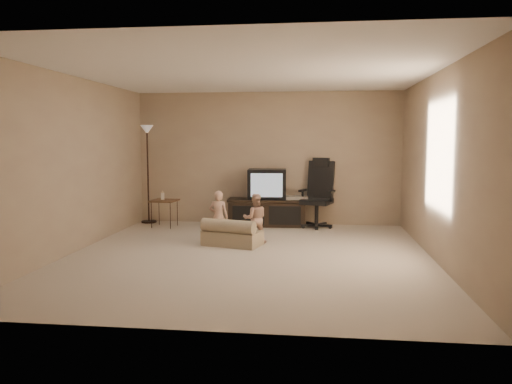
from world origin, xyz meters
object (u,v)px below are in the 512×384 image
(side_table, at_px, (164,201))
(child_sofa, at_px, (231,235))
(tv_stand, at_px, (267,202))
(office_chair, at_px, (318,202))
(floor_lamp, at_px, (147,152))
(toddler_right, at_px, (255,218))
(toddler_left, at_px, (219,217))

(side_table, distance_m, child_sofa, 2.13)
(child_sofa, bearing_deg, tv_stand, 94.52)
(office_chair, xyz_separation_m, child_sofa, (-1.31, -1.79, -0.29))
(office_chair, xyz_separation_m, side_table, (-2.81, -0.31, 0.03))
(side_table, xyz_separation_m, floor_lamp, (-0.45, 0.44, 0.89))
(toddler_right, bearing_deg, office_chair, -133.37)
(side_table, height_order, floor_lamp, floor_lamp)
(floor_lamp, bearing_deg, toddler_right, -36.06)
(tv_stand, bearing_deg, toddler_left, -113.11)
(toddler_left, relative_size, toddler_right, 1.06)
(tv_stand, relative_size, toddler_right, 1.95)
(floor_lamp, relative_size, toddler_left, 2.29)
(floor_lamp, xyz_separation_m, toddler_left, (1.72, -1.74, -0.96))
(side_table, height_order, child_sofa, side_table)
(tv_stand, relative_size, toddler_left, 1.84)
(office_chair, height_order, child_sofa, office_chair)
(side_table, xyz_separation_m, toddler_right, (1.84, -1.23, -0.10))
(child_sofa, bearing_deg, side_table, 151.24)
(tv_stand, bearing_deg, toddler_right, -94.79)
(tv_stand, distance_m, toddler_left, 1.79)
(office_chair, height_order, toddler_left, office_chair)
(office_chair, relative_size, toddler_right, 1.65)
(office_chair, xyz_separation_m, toddler_left, (-1.54, -1.62, -0.05))
(floor_lamp, bearing_deg, side_table, -44.18)
(tv_stand, xyz_separation_m, office_chair, (0.94, -0.06, 0.02))
(office_chair, relative_size, floor_lamp, 0.68)
(floor_lamp, xyz_separation_m, toddler_right, (2.29, -1.66, -0.99))
(floor_lamp, bearing_deg, child_sofa, -44.45)
(toddler_left, bearing_deg, office_chair, -130.44)
(side_table, bearing_deg, child_sofa, -44.54)
(office_chair, relative_size, toddler_left, 1.55)
(child_sofa, relative_size, toddler_left, 1.15)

